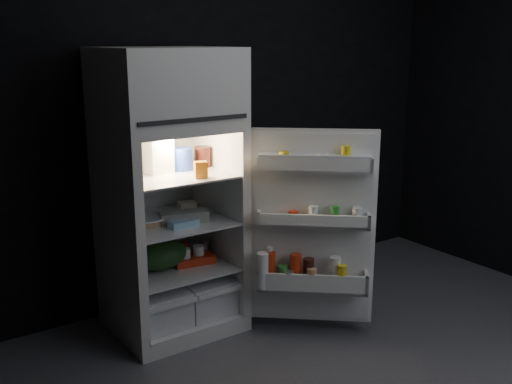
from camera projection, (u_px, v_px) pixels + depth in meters
wall_back at (216, 108)px, 4.25m from camera, size 4.00×0.00×2.70m
refrigerator at (167, 183)px, 3.72m from camera, size 0.76×0.71×1.78m
fridge_door at (312, 231)px, 3.66m from camera, size 0.67×0.61×1.22m
milk_jug at (157, 154)px, 3.66m from camera, size 0.17×0.17×0.24m
mayo_jar at (182, 159)px, 3.74m from camera, size 0.13×0.13×0.14m
jam_jar at (203, 157)px, 3.85m from camera, size 0.11×0.11×0.13m
amber_bottle at (118, 157)px, 3.61m from camera, size 0.08×0.08×0.22m
small_carton at (201, 170)px, 3.53m from camera, size 0.09×0.07×0.10m
egg_carton at (184, 217)px, 3.69m from camera, size 0.31×0.19×0.07m
pie at (145, 220)px, 3.68m from camera, size 0.33×0.33×0.04m
flat_package at (183, 223)px, 3.61m from camera, size 0.18×0.09×0.04m
wrapped_pkg at (187, 205)px, 3.98m from camera, size 0.13×0.11×0.05m
produce_bag at (158, 253)px, 3.74m from camera, size 0.46×0.42×0.20m
yogurt_tray at (193, 259)px, 3.84m from camera, size 0.28×0.18×0.05m
small_can_red at (184, 248)px, 3.99m from camera, size 0.09×0.09×0.09m
small_can_silver at (204, 246)px, 4.04m from camera, size 0.09×0.09×0.09m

